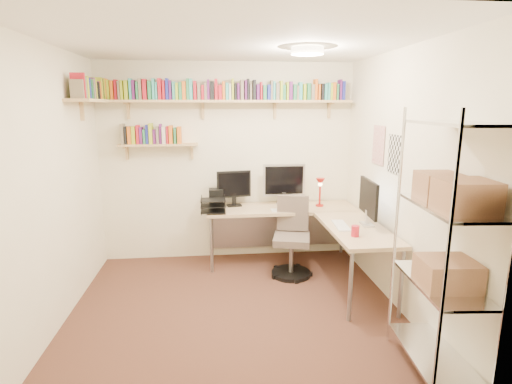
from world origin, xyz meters
TOP-DOWN VIEW (x-y plane):
  - ground at (0.00, 0.00)m, footprint 3.20×3.20m
  - room_shell at (0.00, 0.00)m, footprint 3.24×3.04m
  - wall_shelves at (-0.45, 1.30)m, footprint 3.12×1.09m
  - corner_desk at (0.70, 0.95)m, footprint 1.93×1.84m
  - office_chair at (0.71, 0.80)m, footprint 0.50×0.51m
  - wire_rack at (1.42, -1.13)m, footprint 0.49×0.88m

SIDE VIEW (x-z plane):
  - ground at x=0.00m, z-range 0.00..0.00m
  - office_chair at x=0.71m, z-range -0.07..0.85m
  - corner_desk at x=0.70m, z-range 0.09..1.34m
  - wire_rack at x=1.42m, z-range 0.14..2.09m
  - room_shell at x=0.00m, z-range 0.29..2.81m
  - wall_shelves at x=-0.45m, z-range 1.63..2.42m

